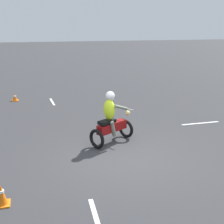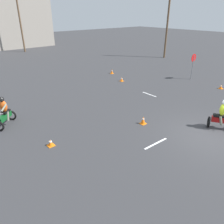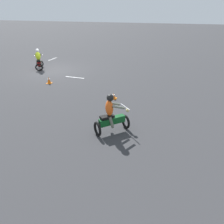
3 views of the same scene
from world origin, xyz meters
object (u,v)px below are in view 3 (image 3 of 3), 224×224
motorcycle_rider_foreground (39,60)px  motorcycle_rider_background (111,116)px  traffic_cone_mid_center (49,80)px  traffic_cone_far_right (114,96)px

motorcycle_rider_foreground → motorcycle_rider_background: 11.68m
motorcycle_rider_background → traffic_cone_mid_center: size_ratio=3.65×
motorcycle_rider_background → traffic_cone_mid_center: motorcycle_rider_background is taller
motorcycle_rider_background → traffic_cone_far_right: (0.92, -3.50, -0.57)m
motorcycle_rider_foreground → traffic_cone_far_right: (-7.66, 4.43, -0.57)m
motorcycle_rider_foreground → motorcycle_rider_background: size_ratio=1.00×
motorcycle_rider_foreground → traffic_cone_mid_center: 4.15m
motorcycle_rider_foreground → motorcycle_rider_background: bearing=-73.1°
motorcycle_rider_foreground → motorcycle_rider_background: same height
motorcycle_rider_foreground → traffic_cone_far_right: 8.87m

